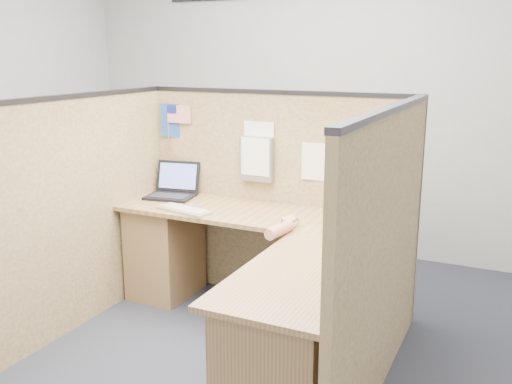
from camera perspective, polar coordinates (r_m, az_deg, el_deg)
The scene contains 13 objects.
floor at distance 3.59m, azimuth -4.89°, elevation -16.03°, with size 5.00×5.00×0.00m, color #20222E.
wall_back at distance 5.19m, azimuth 7.63°, elevation 9.44°, with size 5.00×5.00×0.00m, color #AFB3B5.
cubicle_partitions at distance 3.63m, azimuth -1.72°, elevation -2.42°, with size 2.06×1.83×1.53m.
l_desk at distance 3.56m, azimuth -0.07°, elevation -9.17°, with size 1.95×1.75×0.73m.
laptop at distance 4.32m, azimuth -8.12°, elevation 0.40°, with size 0.38×0.38×0.25m.
keyboard at distance 3.89m, azimuth -7.21°, elevation -1.79°, with size 0.42×0.22×0.03m.
mouse at distance 3.55m, azimuth 3.38°, elevation -3.12°, with size 0.10×0.06×0.04m, color silver.
hand_forearm at distance 3.42m, azimuth 2.70°, elevation -3.49°, with size 0.10×0.37×0.08m.
blue_poster at distance 4.42m, azimuth -8.40°, elevation 7.08°, with size 0.19×0.00×0.25m, color #214998.
american_flag at distance 4.38m, azimuth -7.98°, elevation 7.56°, with size 0.21×0.01×0.36m.
file_holder at distance 4.07m, azimuth 0.06°, elevation 3.34°, with size 0.25×0.05×0.32m.
paper_left at distance 4.07m, azimuth 0.28°, elevation 4.98°, with size 0.23×0.00×0.30m, color white.
paper_right at distance 3.93m, azimuth 6.03°, elevation 3.03°, with size 0.20×0.00×0.26m, color white.
Camera 1 is at (1.61, -2.67, 1.78)m, focal length 40.00 mm.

